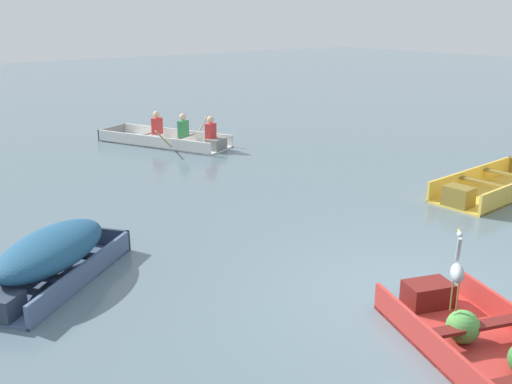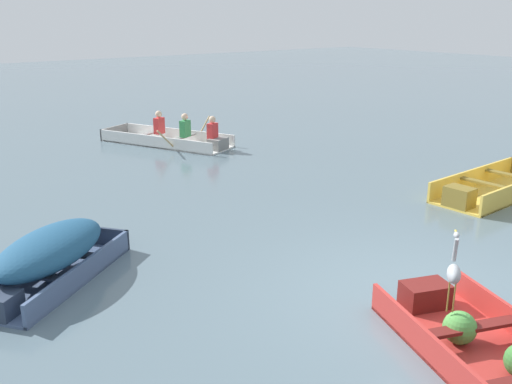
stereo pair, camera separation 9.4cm
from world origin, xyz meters
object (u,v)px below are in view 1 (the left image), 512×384
Objects in this scene: dinghy_red_foreground at (499,356)px; rowboat_white_with_crew at (171,138)px; skiff_slate_blue_mid_moored at (51,255)px; heron_on_dinghy at (457,270)px; skiff_yellow_near_moored at (492,188)px.

dinghy_red_foreground is 11.20m from rowboat_white_with_crew.
heron_on_dinghy is (2.89, -4.10, 0.48)m from skiff_slate_blue_mid_moored.
heron_on_dinghy is at bearing -54.81° from skiff_slate_blue_mid_moored.
skiff_slate_blue_mid_moored is 8.23m from rowboat_white_with_crew.
dinghy_red_foreground is at bearing -102.64° from rowboat_white_with_crew.
rowboat_white_with_crew is (5.34, 6.26, -0.19)m from skiff_slate_blue_mid_moored.
skiff_yellow_near_moored reaches higher than dinghy_red_foreground.
rowboat_white_with_crew is at bearing 76.72° from heron_on_dinghy.
dinghy_red_foreground is 1.05× the size of skiff_yellow_near_moored.
heron_on_dinghy is at bearing 89.46° from dinghy_red_foreground.
rowboat_white_with_crew is 4.57× the size of heron_on_dinghy.
dinghy_red_foreground is at bearing -90.54° from heron_on_dinghy.
rowboat_white_with_crew reaches higher than skiff_slate_blue_mid_moored.
skiff_slate_blue_mid_moored is at bearing 121.72° from dinghy_red_foreground.
skiff_slate_blue_mid_moored is at bearing -130.44° from rowboat_white_with_crew.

